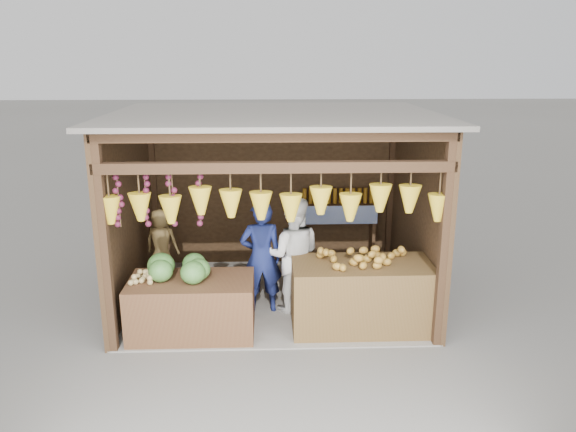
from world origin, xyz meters
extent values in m
plane|color=#514F49|center=(0.00, 0.00, 0.00)|extent=(80.00, 80.00, 0.00)
cube|color=slate|center=(0.00, 0.00, 0.01)|extent=(4.00, 3.00, 0.02)
cube|color=black|center=(0.00, 1.50, 1.30)|extent=(4.00, 0.06, 2.60)
cube|color=black|center=(-2.00, 0.00, 1.30)|extent=(0.06, 3.00, 2.60)
cube|color=black|center=(2.00, 0.00, 1.30)|extent=(0.06, 3.00, 2.60)
cube|color=#605B54|center=(0.00, 0.00, 2.63)|extent=(4.30, 3.30, 0.06)
cube|color=black|center=(-1.94, -1.44, 1.30)|extent=(0.11, 0.11, 2.60)
cube|color=black|center=(1.94, -1.44, 1.30)|extent=(0.11, 0.11, 2.60)
cube|color=black|center=(-1.94, 1.44, 1.30)|extent=(0.11, 0.11, 2.60)
cube|color=black|center=(1.94, 1.44, 1.30)|extent=(0.11, 0.11, 2.60)
cube|color=black|center=(0.00, -1.44, 2.20)|extent=(4.00, 0.12, 0.12)
cube|color=black|center=(0.00, -1.44, 2.54)|extent=(4.00, 0.12, 0.12)
cube|color=#382314|center=(1.05, 1.30, 1.05)|extent=(1.25, 0.30, 0.05)
cube|color=#382314|center=(0.47, 1.30, 0.53)|extent=(0.05, 0.28, 1.05)
cube|color=#382314|center=(1.64, 1.30, 0.53)|extent=(0.05, 0.28, 1.05)
cube|color=blue|center=(1.05, 1.14, 0.92)|extent=(1.25, 0.02, 0.30)
cube|color=#452617|center=(-1.05, -1.04, 0.36)|extent=(1.53, 0.85, 0.73)
cube|color=#4D3519|center=(1.08, -0.96, 0.44)|extent=(1.75, 0.85, 0.88)
cube|color=black|center=(-1.61, 0.17, 0.16)|extent=(0.34, 0.34, 0.32)
imported|color=#141C4E|center=(-0.19, -0.43, 0.78)|extent=(0.61, 0.43, 1.57)
imported|color=white|center=(0.24, -0.39, 0.80)|extent=(0.83, 0.67, 1.60)
imported|color=brown|center=(-1.61, 0.17, 0.81)|extent=(0.55, 0.43, 0.99)
camera|label=1|loc=(-0.09, -7.50, 3.36)|focal=35.00mm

